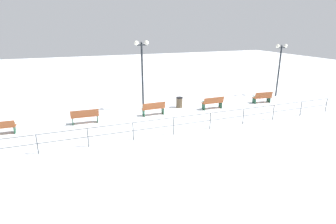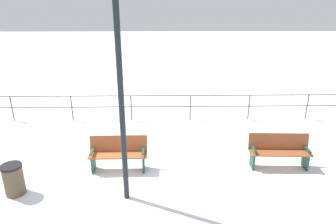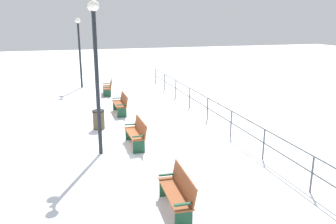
{
  "view_description": "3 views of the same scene",
  "coord_description": "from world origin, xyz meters",
  "px_view_note": "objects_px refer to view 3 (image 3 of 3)",
  "views": [
    {
      "loc": [
        -16.63,
        5.31,
        5.83
      ],
      "look_at": [
        -1.8,
        -0.34,
        0.75
      ],
      "focal_mm": 29.0,
      "sensor_mm": 36.0,
      "label": 1
    },
    {
      "loc": [
        7.33,
        1.23,
        4.4
      ],
      "look_at": [
        -2.15,
        1.4,
        0.86
      ],
      "focal_mm": 31.76,
      "sensor_mm": 36.0,
      "label": 2
    },
    {
      "loc": [
        2.28,
        11.4,
        4.38
      ],
      "look_at": [
        -1.4,
        -1.1,
        0.84
      ],
      "focal_mm": 37.15,
      "sensor_mm": 36.0,
      "label": 3
    }
  ],
  "objects_px": {
    "bench_third": "(137,132)",
    "lamppost_near": "(79,39)",
    "trash_bin": "(99,120)",
    "lamppost_middle": "(95,49)",
    "bench_second": "(121,103)",
    "bench_fourth": "(178,191)",
    "bench_nearest": "(108,87)"
  },
  "relations": [
    {
      "from": "bench_nearest",
      "to": "lamppost_near",
      "type": "distance_m",
      "value": 3.97
    },
    {
      "from": "bench_second",
      "to": "lamppost_middle",
      "type": "height_order",
      "value": "lamppost_middle"
    },
    {
      "from": "bench_fourth",
      "to": "trash_bin",
      "type": "distance_m",
      "value": 6.93
    },
    {
      "from": "bench_second",
      "to": "lamppost_near",
      "type": "bearing_deg",
      "value": -78.45
    },
    {
      "from": "bench_nearest",
      "to": "bench_second",
      "type": "relative_size",
      "value": 0.96
    },
    {
      "from": "bench_nearest",
      "to": "bench_third",
      "type": "relative_size",
      "value": 0.97
    },
    {
      "from": "lamppost_middle",
      "to": "trash_bin",
      "type": "xyz_separation_m",
      "value": [
        -0.2,
        -2.72,
        -3.05
      ]
    },
    {
      "from": "bench_second",
      "to": "bench_nearest",
      "type": "bearing_deg",
      "value": -89.44
    },
    {
      "from": "bench_nearest",
      "to": "bench_third",
      "type": "height_order",
      "value": "bench_third"
    },
    {
      "from": "lamppost_near",
      "to": "lamppost_middle",
      "type": "distance_m",
      "value": 11.89
    },
    {
      "from": "lamppost_middle",
      "to": "trash_bin",
      "type": "height_order",
      "value": "lamppost_middle"
    },
    {
      "from": "bench_second",
      "to": "bench_fourth",
      "type": "height_order",
      "value": "bench_fourth"
    },
    {
      "from": "bench_nearest",
      "to": "trash_bin",
      "type": "height_order",
      "value": "bench_nearest"
    },
    {
      "from": "trash_bin",
      "to": "lamppost_near",
      "type": "bearing_deg",
      "value": -88.72
    },
    {
      "from": "lamppost_near",
      "to": "bench_third",
      "type": "bearing_deg",
      "value": 96.41
    },
    {
      "from": "bench_third",
      "to": "lamppost_near",
      "type": "xyz_separation_m",
      "value": [
        1.3,
        -11.53,
        2.61
      ]
    },
    {
      "from": "bench_nearest",
      "to": "bench_second",
      "type": "bearing_deg",
      "value": 96.8
    },
    {
      "from": "bench_third",
      "to": "lamppost_middle",
      "type": "height_order",
      "value": "lamppost_middle"
    },
    {
      "from": "bench_second",
      "to": "trash_bin",
      "type": "bearing_deg",
      "value": 59.43
    },
    {
      "from": "lamppost_near",
      "to": "trash_bin",
      "type": "relative_size",
      "value": 5.59
    },
    {
      "from": "bench_third",
      "to": "trash_bin",
      "type": "distance_m",
      "value": 2.6
    },
    {
      "from": "lamppost_near",
      "to": "bench_nearest",
      "type": "bearing_deg",
      "value": 118.22
    },
    {
      "from": "bench_nearest",
      "to": "bench_second",
      "type": "distance_m",
      "value": 4.46
    },
    {
      "from": "bench_fourth",
      "to": "trash_bin",
      "type": "relative_size",
      "value": 2.17
    },
    {
      "from": "bench_fourth",
      "to": "bench_second",
      "type": "bearing_deg",
      "value": -88.21
    },
    {
      "from": "bench_second",
      "to": "bench_fourth",
      "type": "xyz_separation_m",
      "value": [
        0.08,
        8.94,
        0.01
      ]
    },
    {
      "from": "bench_third",
      "to": "trash_bin",
      "type": "height_order",
      "value": "bench_third"
    },
    {
      "from": "bench_third",
      "to": "lamppost_near",
      "type": "distance_m",
      "value": 11.9
    },
    {
      "from": "bench_fourth",
      "to": "trash_bin",
      "type": "bearing_deg",
      "value": -78.05
    },
    {
      "from": "bench_second",
      "to": "bench_fourth",
      "type": "distance_m",
      "value": 8.94
    },
    {
      "from": "bench_fourth",
      "to": "lamppost_near",
      "type": "height_order",
      "value": "lamppost_near"
    },
    {
      "from": "bench_third",
      "to": "trash_bin",
      "type": "bearing_deg",
      "value": -65.87
    }
  ]
}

